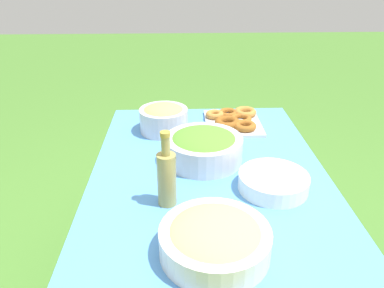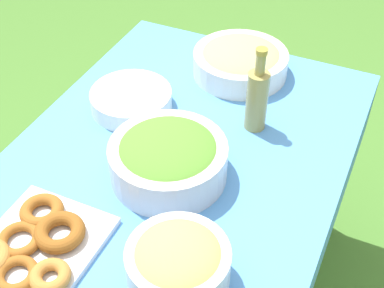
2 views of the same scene
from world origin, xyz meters
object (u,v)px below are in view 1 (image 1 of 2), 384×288
object	(u,v)px
pasta_bowl	(215,239)
fruit_bowl	(164,117)
salad_bowl	(204,146)
olive_oil_bottle	(167,177)
plate_stack	(273,182)
donut_platter	(234,120)

from	to	relation	value
pasta_bowl	fruit_bowl	world-z (taller)	fruit_bowl
salad_bowl	olive_oil_bottle	size ratio (longest dim) A/B	1.17
plate_stack	fruit_bowl	xyz separation A→B (m)	(-0.52, -0.41, 0.04)
pasta_bowl	plate_stack	xyz separation A→B (m)	(-0.32, 0.24, -0.02)
olive_oil_bottle	salad_bowl	bearing A→B (deg)	154.11
olive_oil_bottle	donut_platter	bearing A→B (deg)	154.18
salad_bowl	pasta_bowl	size ratio (longest dim) A/B	1.00
pasta_bowl	donut_platter	size ratio (longest dim) A/B	0.97
salad_bowl	donut_platter	size ratio (longest dim) A/B	0.97
pasta_bowl	donut_platter	bearing A→B (deg)	168.82
salad_bowl	plate_stack	distance (m)	0.33
fruit_bowl	olive_oil_bottle	bearing A→B (deg)	2.85
pasta_bowl	fruit_bowl	size ratio (longest dim) A/B	1.38
salad_bowl	olive_oil_bottle	xyz separation A→B (m)	(0.29, -0.14, 0.04)
donut_platter	olive_oil_bottle	world-z (taller)	olive_oil_bottle
salad_bowl	fruit_bowl	size ratio (longest dim) A/B	1.38
donut_platter	plate_stack	bearing A→B (deg)	6.26
olive_oil_bottle	plate_stack	bearing A→B (deg)	100.82
pasta_bowl	olive_oil_bottle	distance (m)	0.29
salad_bowl	olive_oil_bottle	bearing A→B (deg)	-25.89
donut_platter	olive_oil_bottle	distance (m)	0.73
salad_bowl	pasta_bowl	xyz separation A→B (m)	(0.54, -0.00, -0.01)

